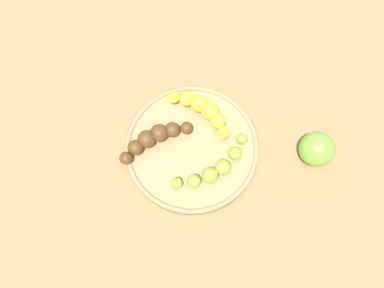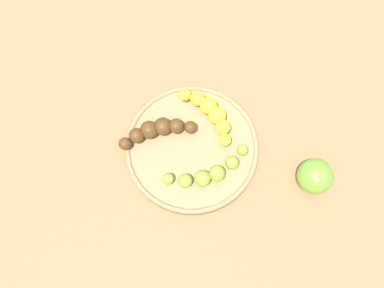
{
  "view_description": "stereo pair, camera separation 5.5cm",
  "coord_description": "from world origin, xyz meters",
  "px_view_note": "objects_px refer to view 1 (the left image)",
  "views": [
    {
      "loc": [
        0.2,
        0.15,
        0.81
      ],
      "look_at": [
        0.0,
        0.0,
        0.04
      ],
      "focal_mm": 39.61,
      "sensor_mm": 36.0,
      "label": 1
    },
    {
      "loc": [
        0.16,
        0.19,
        0.81
      ],
      "look_at": [
        0.0,
        0.0,
        0.04
      ],
      "focal_mm": 39.61,
      "sensor_mm": 36.0,
      "label": 2
    }
  ],
  "objects_px": {
    "banana_green": "(215,168)",
    "banana_yellow": "(203,109)",
    "fruit_bowl": "(192,148)",
    "banana_overripe": "(154,138)",
    "apple_green": "(317,149)"
  },
  "relations": [
    {
      "from": "banana_overripe",
      "to": "apple_green",
      "type": "height_order",
      "value": "apple_green"
    },
    {
      "from": "fruit_bowl",
      "to": "banana_yellow",
      "type": "relative_size",
      "value": 1.78
    },
    {
      "from": "banana_yellow",
      "to": "apple_green",
      "type": "distance_m",
      "value": 0.23
    },
    {
      "from": "banana_green",
      "to": "banana_yellow",
      "type": "distance_m",
      "value": 0.12
    },
    {
      "from": "fruit_bowl",
      "to": "banana_yellow",
      "type": "bearing_deg",
      "value": -158.7
    },
    {
      "from": "banana_overripe",
      "to": "banana_yellow",
      "type": "xyz_separation_m",
      "value": [
        -0.1,
        0.04,
        0.0
      ]
    },
    {
      "from": "fruit_bowl",
      "to": "banana_yellow",
      "type": "height_order",
      "value": "banana_yellow"
    },
    {
      "from": "banana_overripe",
      "to": "apple_green",
      "type": "relative_size",
      "value": 2.1
    },
    {
      "from": "banana_yellow",
      "to": "banana_green",
      "type": "bearing_deg",
      "value": -131.28
    },
    {
      "from": "banana_green",
      "to": "banana_yellow",
      "type": "height_order",
      "value": "banana_yellow"
    },
    {
      "from": "banana_green",
      "to": "banana_yellow",
      "type": "bearing_deg",
      "value": 156.15
    },
    {
      "from": "banana_green",
      "to": "banana_yellow",
      "type": "xyz_separation_m",
      "value": [
        -0.08,
        -0.09,
        0.0
      ]
    },
    {
      "from": "fruit_bowl",
      "to": "banana_yellow",
      "type": "distance_m",
      "value": 0.08
    },
    {
      "from": "fruit_bowl",
      "to": "banana_overripe",
      "type": "height_order",
      "value": "banana_overripe"
    },
    {
      "from": "fruit_bowl",
      "to": "banana_green",
      "type": "xyz_separation_m",
      "value": [
        0.01,
        0.06,
        0.02
      ]
    }
  ]
}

